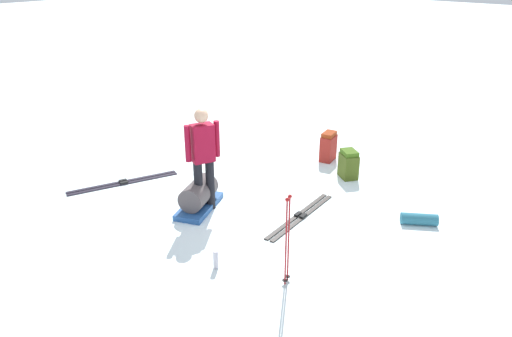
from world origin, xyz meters
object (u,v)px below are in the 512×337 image
(ski_pair_near, at_px, (300,216))
(gear_sled, at_px, (199,196))
(backpack_bright, at_px, (328,147))
(thermos_bottle, at_px, (216,260))
(ski_poles_planted_near, at_px, (287,236))
(ski_pair_far, at_px, (124,183))
(skier_standing, at_px, (203,155))
(backpack_large_dark, at_px, (348,164))
(sleeping_mat_rolled, at_px, (419,219))

(ski_pair_near, height_order, gear_sled, gear_sled)
(backpack_bright, bearing_deg, thermos_bottle, 13.03)
(ski_poles_planted_near, bearing_deg, backpack_bright, -153.81)
(ski_pair_near, height_order, thermos_bottle, thermos_bottle)
(gear_sled, relative_size, thermos_bottle, 4.30)
(ski_pair_far, xyz_separation_m, ski_poles_planted_near, (0.41, 4.04, 0.67))
(gear_sled, bearing_deg, ski_pair_near, 121.28)
(ski_pair_near, relative_size, gear_sled, 1.61)
(ski_pair_far, relative_size, thermos_bottle, 7.37)
(skier_standing, xyz_separation_m, ski_poles_planted_near, (0.69, 2.19, -0.27))
(ski_poles_planted_near, bearing_deg, ski_pair_far, -95.75)
(ski_pair_near, bearing_deg, backpack_large_dark, -172.66)
(ski_pair_far, relative_size, sleeping_mat_rolled, 3.48)
(ski_pair_near, relative_size, thermos_bottle, 6.93)
(sleeping_mat_rolled, bearing_deg, ski_poles_planted_near, -14.45)
(ski_pair_near, distance_m, gear_sled, 1.67)
(ski_poles_planted_near, xyz_separation_m, gear_sled, (-0.64, -2.29, -0.46))
(backpack_large_dark, relative_size, thermos_bottle, 2.06)
(ski_pair_near, bearing_deg, sleeping_mat_rolled, 123.36)
(skier_standing, relative_size, ski_pair_far, 0.89)
(backpack_large_dark, distance_m, backpack_bright, 0.88)
(backpack_large_dark, xyz_separation_m, ski_poles_planted_near, (3.30, 1.10, 0.42))
(ski_pair_near, xyz_separation_m, backpack_large_dark, (-1.80, -0.23, 0.25))
(ski_pair_far, bearing_deg, sleeping_mat_rolled, 114.06)
(ski_pair_far, distance_m, backpack_large_dark, 4.13)
(skier_standing, relative_size, backpack_bright, 2.87)
(ski_poles_planted_near, xyz_separation_m, sleeping_mat_rolled, (-2.50, 0.64, -0.59))
(ski_pair_far, relative_size, ski_poles_planted_near, 1.57)
(backpack_large_dark, height_order, sleeping_mat_rolled, backpack_large_dark)
(ski_pair_near, distance_m, ski_pair_far, 3.35)
(ski_poles_planted_near, relative_size, sleeping_mat_rolled, 2.22)
(gear_sled, bearing_deg, backpack_bright, 172.01)
(skier_standing, bearing_deg, sleeping_mat_rolled, 122.44)
(ski_pair_near, xyz_separation_m, gear_sled, (0.86, -1.41, 0.21))
(backpack_bright, height_order, gear_sled, backpack_bright)
(ski_poles_planted_near, distance_m, sleeping_mat_rolled, 2.65)
(ski_pair_far, distance_m, backpack_bright, 4.01)
(backpack_large_dark, xyz_separation_m, backpack_bright, (-0.46, -0.75, 0.03))
(sleeping_mat_rolled, bearing_deg, backpack_large_dark, -114.62)
(skier_standing, relative_size, thermos_bottle, 6.54)
(ski_poles_planted_near, distance_m, gear_sled, 2.42)
(skier_standing, distance_m, gear_sled, 0.74)
(skier_standing, bearing_deg, ski_pair_near, 121.37)
(ski_pair_near, bearing_deg, backpack_bright, -156.60)
(gear_sled, bearing_deg, sleeping_mat_rolled, 122.37)
(ski_poles_planted_near, bearing_deg, gear_sled, -105.64)
(skier_standing, bearing_deg, ski_pair_far, -81.18)
(ski_pair_near, bearing_deg, thermos_bottle, -0.76)
(backpack_large_dark, distance_m, thermos_bottle, 3.66)
(skier_standing, relative_size, ski_pair_near, 0.94)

